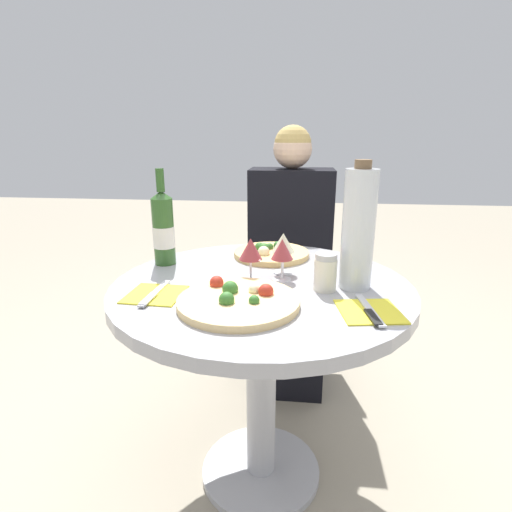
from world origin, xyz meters
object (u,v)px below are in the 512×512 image
object	(u,v)px
dining_table	(261,325)
wine_bottle	(163,229)
seated_diner	(289,273)
pizza_large	(238,300)
tall_carafe	(358,229)
chair_behind_diner	(290,278)

from	to	relation	value
dining_table	wine_bottle	xyz separation A→B (m)	(-0.35, 0.15, 0.27)
seated_diner	wine_bottle	size ratio (longest dim) A/B	3.67
seated_diner	pizza_large	distance (m)	0.86
pizza_large	wine_bottle	distance (m)	0.46
pizza_large	wine_bottle	world-z (taller)	wine_bottle
pizza_large	seated_diner	bearing A→B (deg)	82.24
dining_table	tall_carafe	xyz separation A→B (m)	(0.27, -0.01, 0.32)
chair_behind_diner	seated_diner	size ratio (longest dim) A/B	0.75
chair_behind_diner	seated_diner	xyz separation A→B (m)	(-0.00, -0.15, 0.08)
seated_diner	chair_behind_diner	bearing A→B (deg)	-90.00
dining_table	seated_diner	distance (m)	0.66
pizza_large	chair_behind_diner	bearing A→B (deg)	83.39
dining_table	pizza_large	bearing A→B (deg)	-104.73
seated_diner	pizza_large	size ratio (longest dim) A/B	3.71
dining_table	wine_bottle	world-z (taller)	wine_bottle
dining_table	tall_carafe	world-z (taller)	tall_carafe
chair_behind_diner	wine_bottle	distance (m)	0.87
dining_table	chair_behind_diner	xyz separation A→B (m)	(0.07, 0.80, -0.13)
wine_bottle	seated_diner	bearing A→B (deg)	50.52
chair_behind_diner	tall_carafe	bearing A→B (deg)	104.24
dining_table	chair_behind_diner	world-z (taller)	chair_behind_diner
chair_behind_diner	seated_diner	distance (m)	0.17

